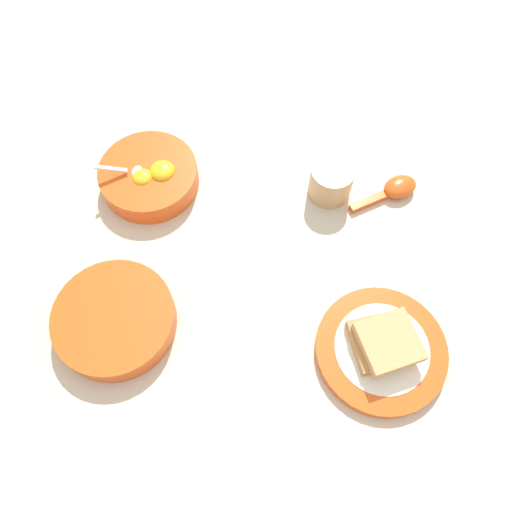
{
  "coord_description": "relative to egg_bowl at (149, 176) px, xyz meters",
  "views": [
    {
      "loc": [
        0.34,
        0.03,
        0.75
      ],
      "look_at": [
        -0.02,
        -0.03,
        0.02
      ],
      "focal_mm": 35.0,
      "sensor_mm": 36.0,
      "label": 1
    }
  ],
  "objects": [
    {
      "name": "toast_plate",
      "position": [
        0.24,
        0.43,
        -0.01
      ],
      "size": [
        0.2,
        0.2,
        0.02
      ],
      "color": "#DB5119",
      "rests_on": "ground_plane"
    },
    {
      "name": "congee_bowl",
      "position": [
        0.27,
        0.02,
        -0.0
      ],
      "size": [
        0.19,
        0.19,
        0.04
      ],
      "color": "#DB5119",
      "rests_on": "ground_plane"
    },
    {
      "name": "ground_plane",
      "position": [
        0.14,
        0.25,
        -0.02
      ],
      "size": [
        3.0,
        3.0,
        0.0
      ],
      "primitive_type": "plane",
      "color": "beige"
    },
    {
      "name": "drinking_cup",
      "position": [
        -0.04,
        0.32,
        0.01
      ],
      "size": [
        0.08,
        0.08,
        0.06
      ],
      "color": "tan",
      "rests_on": "ground_plane"
    },
    {
      "name": "soup_spoon",
      "position": [
        -0.06,
        0.43,
        -0.01
      ],
      "size": [
        0.1,
        0.12,
        0.03
      ],
      "color": "#DB5119",
      "rests_on": "ground_plane"
    },
    {
      "name": "egg_bowl",
      "position": [
        0.0,
        0.0,
        0.0
      ],
      "size": [
        0.17,
        0.17,
        0.07
      ],
      "color": "#DB5119",
      "rests_on": "ground_plane"
    },
    {
      "name": "toast_sandwich",
      "position": [
        0.23,
        0.43,
        0.01
      ],
      "size": [
        0.11,
        0.12,
        0.04
      ],
      "color": "tan",
      "rests_on": "toast_plate"
    }
  ]
}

